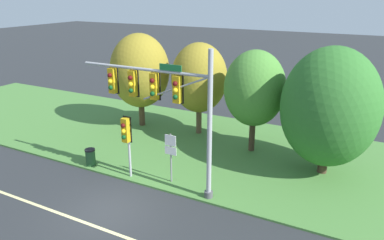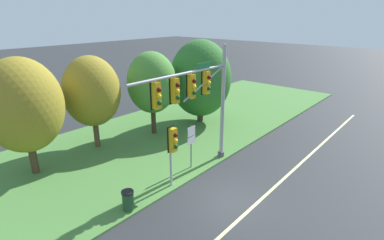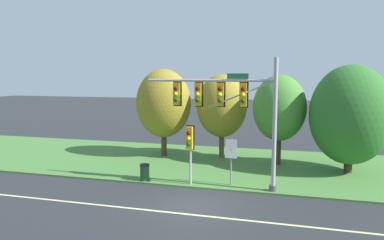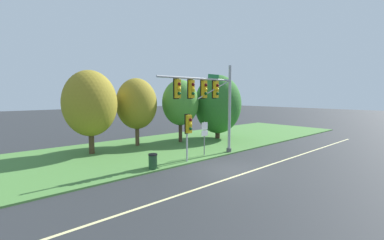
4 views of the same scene
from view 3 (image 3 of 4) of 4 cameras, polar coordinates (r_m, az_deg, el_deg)
name	(u,v)px [view 3 (image 3 of 4)]	position (r m, az deg, el deg)	size (l,w,h in m)	color
ground_plane	(192,205)	(17.92, 0.01, -12.82)	(160.00, 160.00, 0.00)	#282B2D
lane_stripe	(185,214)	(16.84, -1.14, -14.11)	(36.00, 0.16, 0.01)	beige
grass_verge	(225,164)	(25.62, 5.12, -6.72)	(48.00, 11.50, 0.10)	#477A38
traffic_signal_mast	(230,104)	(19.51, 5.74, 2.39)	(7.00, 0.49, 6.82)	#9EA0A5
pedestrian_signal_near_kerb	(190,142)	(20.08, -0.36, -3.35)	(0.46, 0.55, 3.26)	#9EA0A5
route_sign_post	(231,155)	(20.36, 5.97, -5.36)	(0.64, 0.08, 2.55)	slate
tree_nearest_road	(164,103)	(27.62, -4.35, 2.52)	(4.03, 4.03, 6.41)	#4C3823
tree_left_of_mast	(222,106)	(26.94, 4.58, 2.12)	(3.60, 3.60, 6.01)	brown
tree_behind_signpost	(279,108)	(25.34, 13.18, 1.78)	(3.50, 3.50, 5.99)	#423021
tree_mid_verge	(350,115)	(24.55, 23.00, 0.72)	(4.85, 4.85, 6.60)	#423021
trash_bin	(145,172)	(21.59, -7.22, -7.88)	(0.56, 0.56, 0.93)	#234C28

